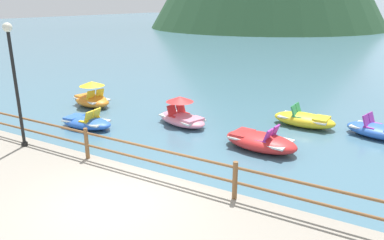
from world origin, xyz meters
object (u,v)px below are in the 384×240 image
Objects in this scene: pedal_boat_3 at (86,122)px; pedal_boat_5 at (377,130)px; pedal_boat_0 at (92,98)px; pedal_boat_2 at (182,116)px; pedal_boat_4 at (304,119)px; pedal_boat_6 at (260,141)px; lamp_post at (14,74)px.

pedal_boat_5 is at bearing 24.54° from pedal_boat_3.
pedal_boat_2 is (5.27, -0.24, -0.05)m from pedal_boat_0.
pedal_boat_0 is 0.95× the size of pedal_boat_4.
pedal_boat_3 is 0.92× the size of pedal_boat_4.
pedal_boat_6 is at bearing 10.80° from pedal_boat_3.
pedal_boat_2 reaches higher than pedal_boat_5.
pedal_boat_4 is at bearing 47.34° from lamp_post.
pedal_boat_5 is at bearing 44.96° from pedal_boat_6.
pedal_boat_5 is at bearing 38.63° from lamp_post.
pedal_boat_6 is at bearing -102.08° from pedal_boat_4.
pedal_boat_0 is 5.28m from pedal_boat_2.
lamp_post is 6.66m from pedal_boat_0.
pedal_boat_2 is 1.06× the size of pedal_boat_4.
pedal_boat_2 is 7.52m from pedal_boat_5.
pedal_boat_2 reaches higher than pedal_boat_3.
pedal_boat_3 is at bearing -148.85° from pedal_boat_4.
lamp_post is 1.59× the size of pedal_boat_5.
pedal_boat_3 is 7.00m from pedal_boat_6.
pedal_boat_4 is (7.57, 4.58, 0.05)m from pedal_boat_3.
pedal_boat_3 is at bearing -169.20° from pedal_boat_6.
pedal_boat_3 is at bearing -49.59° from pedal_boat_0.
pedal_boat_4 is at bearing 31.15° from pedal_boat_3.
pedal_boat_2 is (2.67, 5.43, -2.38)m from lamp_post.
lamp_post is 1.60× the size of pedal_boat_0.
pedal_boat_3 is (-0.46, 3.15, -2.51)m from lamp_post.
lamp_post reaches higher than pedal_boat_2.
pedal_boat_3 is 0.87× the size of pedal_boat_6.
pedal_boat_4 is 1.04× the size of pedal_boat_5.
pedal_boat_0 is 0.90× the size of pedal_boat_6.
pedal_boat_5 is (7.12, 2.40, -0.11)m from pedal_boat_2.
lamp_post is 1.44× the size of pedal_boat_2.
pedal_boat_0 is at bearing -168.06° from pedal_boat_4.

